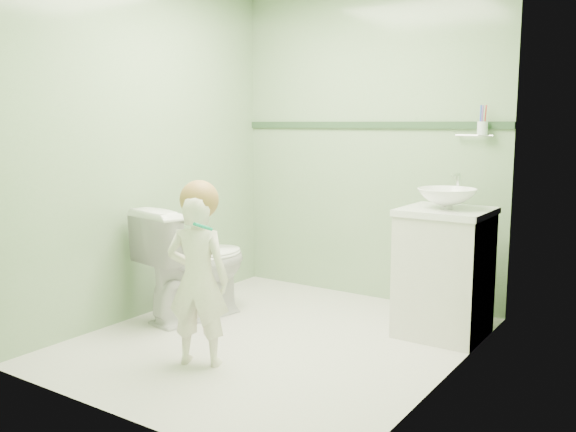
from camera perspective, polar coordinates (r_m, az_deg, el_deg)
The scene contains 12 objects.
ground at distance 4.01m, azimuth -1.22°, elevation -11.36°, with size 2.50×2.50×0.00m, color beige.
room_shell at distance 3.77m, azimuth -1.28°, elevation 6.04°, with size 2.50×2.54×2.40m.
trim_stripe at distance 4.83m, azimuth 7.28°, elevation 8.31°, with size 2.20×0.02×0.05m, color #2D492D.
vanity at distance 4.12m, azimuth 14.15°, elevation -5.25°, with size 0.52×0.50×0.80m, color silver.
counter at distance 4.05m, azimuth 14.36°, elevation 0.40°, with size 0.54×0.52×0.04m, color white.
basin at distance 4.04m, azimuth 14.41°, elevation 1.58°, with size 0.37×0.37×0.13m, color white.
faucet at distance 4.20m, azimuth 15.29°, elevation 2.91°, with size 0.03×0.13×0.18m.
cup_holder at distance 4.45m, azimuth 17.36°, elevation 7.72°, with size 0.26×0.07×0.21m.
toilet at distance 4.40m, azimuth -8.59°, elevation -4.22°, with size 0.45×0.78×0.80m, color white.
toddler at distance 3.54m, azimuth -8.28°, elevation -5.87°, with size 0.36×0.24×0.98m, color beige.
hair_cap at distance 3.47m, azimuth -8.17°, elevation 1.50°, with size 0.22×0.22×0.22m, color olive.
teal_toothbrush at distance 3.33m, azimuth -7.90°, elevation -0.89°, with size 0.10×0.14×0.08m.
Camera 1 is at (2.17, -3.08, 1.37)m, focal length 38.66 mm.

